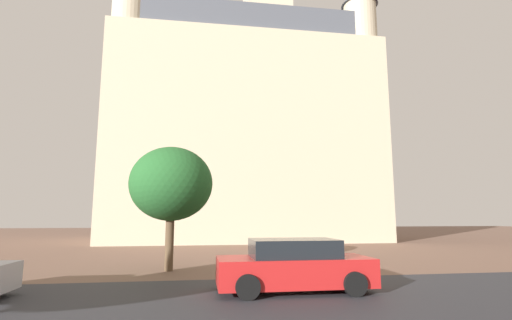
# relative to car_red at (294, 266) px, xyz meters

# --- Properties ---
(ground_plane) EXTENTS (120.00, 120.00, 0.00)m
(ground_plane) POSITION_rel_car_red_xyz_m (-1.35, -1.03, -0.69)
(ground_plane) COLOR brown
(street_asphalt_strip) EXTENTS (120.00, 8.22, 0.00)m
(street_asphalt_strip) POSITION_rel_car_red_xyz_m (-1.35, -1.81, -0.69)
(street_asphalt_strip) COLOR #2D2D33
(street_asphalt_strip) RESTS_ON ground_plane
(landmark_building) EXTENTS (22.84, 11.80, 33.64)m
(landmark_building) POSITION_rel_car_red_xyz_m (1.45, 22.50, 9.69)
(landmark_building) COLOR beige
(landmark_building) RESTS_ON ground_plane
(car_red) EXTENTS (4.32, 1.97, 1.44)m
(car_red) POSITION_rel_car_red_xyz_m (0.00, 0.00, 0.00)
(car_red) COLOR red
(car_red) RESTS_ON ground_plane
(tree_curb_far) EXTENTS (3.26, 3.26, 4.83)m
(tree_curb_far) POSITION_rel_car_red_xyz_m (-3.81, 4.50, 2.65)
(tree_curb_far) COLOR brown
(tree_curb_far) RESTS_ON ground_plane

